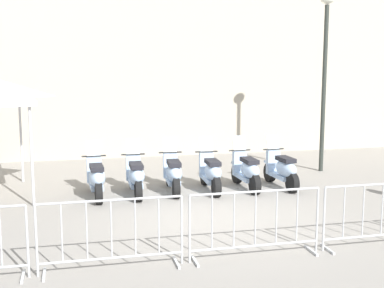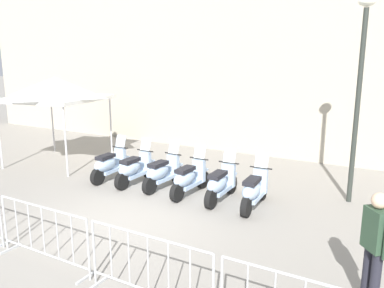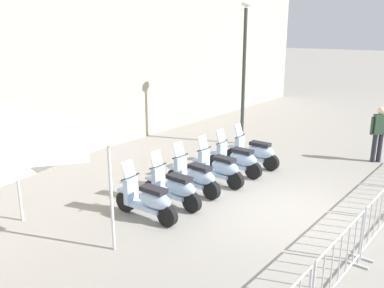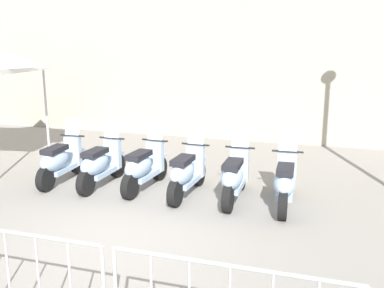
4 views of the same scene
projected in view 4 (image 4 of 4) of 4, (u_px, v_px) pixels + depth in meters
The scene contains 8 objects.
ground_plane at pixel (114, 238), 6.48m from camera, with size 120.00×120.00×0.00m, color gray.
motorcycle_0 at pixel (60, 161), 8.91m from camera, with size 0.61×1.72×1.24m.
motorcycle_1 at pixel (100, 165), 8.67m from camera, with size 0.67×1.72×1.24m.
motorcycle_2 at pixel (143, 167), 8.48m from camera, with size 0.72×1.70×1.24m.
motorcycle_3 at pixel (186, 173), 8.12m from camera, with size 0.70×1.71×1.24m.
motorcycle_4 at pixel (234, 177), 7.87m from camera, with size 0.63×1.72×1.24m.
motorcycle_5 at pixel (285, 183), 7.56m from camera, with size 0.59×1.72×1.24m.
barrier_segment_2 at pixel (9, 281), 4.34m from camera, with size 2.10×0.77×1.07m.
Camera 4 is at (1.92, -5.79, 2.82)m, focal length 41.34 mm.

